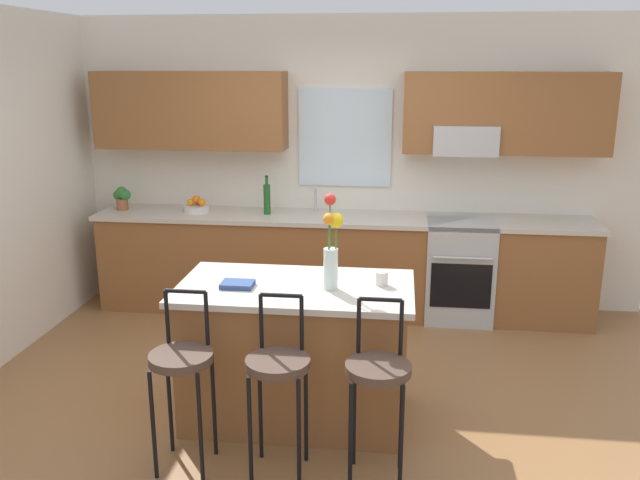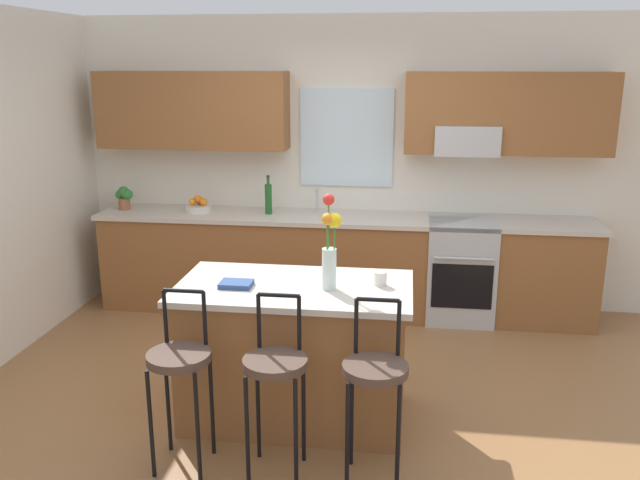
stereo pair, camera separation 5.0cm
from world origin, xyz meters
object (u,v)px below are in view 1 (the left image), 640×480
Objects in this scene: cookbook at (237,284)px; kitchen_island at (296,352)px; bar_stool_near at (182,365)px; oven_range at (458,269)px; mug_ceramic at (382,278)px; potted_plant_small at (122,197)px; flower_vase at (331,247)px; fruit_bowl_oranges at (197,207)px; bottle_olive_oil at (267,198)px; bar_stool_far at (378,376)px; bar_stool_middle at (278,371)px.

kitchen_island is at bearing 12.37° from cookbook.
oven_range is at bearing 55.78° from bar_stool_near.
mug_ceramic is 3.14m from potted_plant_small.
flower_vase is 2.49× the size of fruit_bowl_oranges.
bar_stool_far is at bearing -66.42° from bottle_olive_oil.
fruit_bowl_oranges is at bearing 113.72° from cookbook.
potted_plant_small is (-2.21, 2.00, -0.15)m from flower_vase.
bottle_olive_oil is 1.40m from potted_plant_small.
bottle_olive_oil reaches higher than fruit_bowl_oranges.
mug_ceramic is at bearing -46.61° from fruit_bowl_oranges.
oven_range is 0.88× the size of bar_stool_middle.
flower_vase is at bearing 118.72° from bar_stool_far.
flower_vase reaches higher than bar_stool_near.
bottle_olive_oil is 1.61× the size of potted_plant_small.
mug_ceramic is (1.09, 0.69, 0.33)m from bar_stool_near.
kitchen_island is 1.43× the size of bar_stool_far.
flower_vase reaches higher than kitchen_island.
flower_vase is 0.64m from cookbook.
fruit_bowl_oranges is 0.68m from bottle_olive_oil.
oven_range is 1.87m from bottle_olive_oil.
fruit_bowl_oranges is 0.67× the size of bottle_olive_oil.
potted_plant_small is at bearing 127.41° from bar_stool_middle.
cookbook is (0.19, 0.55, 0.30)m from bar_stool_near.
mug_ceramic is at bearing -36.94° from potted_plant_small.
kitchen_island is at bearing 169.08° from flower_vase.
potted_plant_small is at bearing 179.57° from oven_range.
bar_stool_middle is 4.34× the size of fruit_bowl_oranges.
mug_ceramic is (0.31, 0.11, -0.23)m from flower_vase.
bottle_olive_oil reaches higher than mug_ceramic.
fruit_bowl_oranges is (-1.80, 2.59, 0.34)m from bar_stool_far.
bar_stool_near is 1.00× the size of bar_stool_middle.
cookbook is 2.05m from bottle_olive_oil.
bar_stool_middle is at bearing -90.00° from kitchen_island.
kitchen_island is at bearing -121.61° from oven_range.
bar_stool_far reaches higher than kitchen_island.
potted_plant_small is (-1.42, 2.58, 0.41)m from bar_stool_near.
bar_stool_middle is (0.55, 0.00, 0.00)m from bar_stool_near.
flower_vase is 6.64× the size of mug_ceramic.
mug_ceramic is at bearing 52.02° from bar_stool_middle.
cookbook is at bearing -127.54° from oven_range.
kitchen_island is 2.49× the size of flower_vase.
fruit_bowl_oranges reaches higher than oven_range.
bar_stool_near is 1.33m from mug_ceramic.
bar_stool_middle is 3.27m from potted_plant_small.
potted_plant_small reaches higher than oven_range.
mug_ceramic is at bearing -59.44° from bottle_olive_oil.
cookbook is at bearing -83.80° from bottle_olive_oil.
bar_stool_near reaches higher than kitchen_island.
flower_vase is 2.98m from potted_plant_small.
flower_vase is (0.23, -0.04, 0.73)m from kitchen_island.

